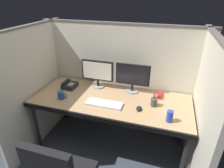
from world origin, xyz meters
The scene contains 14 objects.
ground_plane centered at (0.00, 0.00, 0.00)m, with size 8.00×8.00×0.00m, color #383F4C.
cubicle_partition_rear centered at (0.00, 0.74, 0.79)m, with size 2.21×0.06×1.57m.
cubicle_partition_left centered at (-0.99, 0.20, 0.79)m, with size 0.06×1.41×1.57m.
cubicle_partition_right centered at (0.99, 0.20, 0.79)m, with size 0.06×1.41×1.57m.
desk centered at (0.00, 0.29, 0.69)m, with size 1.90×0.80×0.74m.
monitor_left centered at (-0.27, 0.56, 0.96)m, with size 0.43×0.17×0.37m.
monitor_right centered at (0.21, 0.57, 0.96)m, with size 0.43×0.17×0.37m.
keyboard_main centered at (-0.04, 0.16, 0.75)m, with size 0.43×0.15×0.02m, color silver.
computer_mouse centered at (0.37, 0.17, 0.76)m, with size 0.06×0.10×0.04m.
red_stapler centered at (0.56, 0.54, 0.77)m, with size 0.04×0.15×0.06m, color red.
desk_phone centered at (-0.63, 0.42, 0.77)m, with size 0.17×0.19×0.09m.
soda_can centered at (0.69, 0.06, 0.80)m, with size 0.07×0.07×0.12m, color #263FB2.
pen_cup centered at (0.51, 0.31, 0.79)m, with size 0.08×0.08×0.16m.
coffee_mug centered at (-0.58, 0.13, 0.79)m, with size 0.13×0.08×0.09m.
Camera 1 is at (0.59, -1.56, 1.93)m, focal length 30.01 mm.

